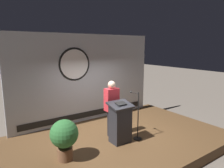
{
  "coord_description": "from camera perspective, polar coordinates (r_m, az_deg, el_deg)",
  "views": [
    {
      "loc": [
        -3.32,
        -4.46,
        2.94
      ],
      "look_at": [
        -0.11,
        0.16,
        1.89
      ],
      "focal_mm": 32.6,
      "sensor_mm": 36.0,
      "label": 1
    }
  ],
  "objects": [
    {
      "name": "potted_plant",
      "position": [
        4.98,
        -13.23,
        -14.03
      ],
      "size": [
        0.66,
        0.66,
        0.98
      ],
      "color": "brown",
      "rests_on": "stage_platform"
    },
    {
      "name": "podium",
      "position": [
        5.69,
        2.34,
        -10.8
      ],
      "size": [
        0.64,
        0.5,
        1.15
      ],
      "color": "#26262B",
      "rests_on": "stage_platform"
    },
    {
      "name": "stage_platform",
      "position": [
        6.22,
        1.74,
        -16.04
      ],
      "size": [
        6.4,
        4.0,
        0.3
      ],
      "primitive_type": "cube",
      "color": "brown",
      "rests_on": "ground"
    },
    {
      "name": "speaker_person",
      "position": [
        5.99,
        -0.1,
        -6.8
      ],
      "size": [
        0.4,
        0.26,
        1.66
      ],
      "color": "black",
      "rests_on": "stage_platform"
    },
    {
      "name": "banner_display",
      "position": [
        7.21,
        -7.02,
        1.6
      ],
      "size": [
        5.35,
        0.12,
        3.05
      ],
      "color": "#B2B7C1",
      "rests_on": "stage_platform"
    },
    {
      "name": "microphone_stand",
      "position": [
        5.96,
        6.98,
        -10.78
      ],
      "size": [
        0.24,
        0.49,
        1.38
      ],
      "color": "black",
      "rests_on": "stage_platform"
    },
    {
      "name": "ground_plane",
      "position": [
        6.29,
        1.73,
        -17.26
      ],
      "size": [
        40.0,
        40.0,
        0.0
      ],
      "primitive_type": "plane",
      "color": "#6B6056"
    }
  ]
}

